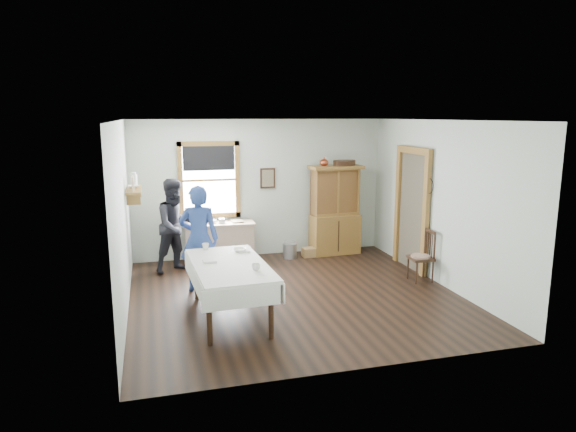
{
  "coord_description": "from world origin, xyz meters",
  "views": [
    {
      "loc": [
        -2.1,
        -7.37,
        2.77
      ],
      "look_at": [
        -0.02,
        0.3,
        1.21
      ],
      "focal_mm": 32.0,
      "sensor_mm": 36.0,
      "label": 1
    }
  ],
  "objects_px": {
    "woman_blue": "(199,243)",
    "figure_dark": "(176,229)",
    "china_hutch": "(335,210)",
    "work_counter": "(220,242)",
    "wicker_basket": "(310,252)",
    "spindle_chair": "(421,256)",
    "pail": "(290,250)",
    "dining_table": "(230,290)"
  },
  "relations": [
    {
      "from": "work_counter",
      "to": "figure_dark",
      "type": "relative_size",
      "value": 0.85
    },
    {
      "from": "work_counter",
      "to": "woman_blue",
      "type": "distance_m",
      "value": 1.71
    },
    {
      "from": "dining_table",
      "to": "wicker_basket",
      "type": "height_order",
      "value": "dining_table"
    },
    {
      "from": "dining_table",
      "to": "figure_dark",
      "type": "relative_size",
      "value": 1.24
    },
    {
      "from": "china_hutch",
      "to": "wicker_basket",
      "type": "xyz_separation_m",
      "value": [
        -0.57,
        -0.13,
        -0.8
      ]
    },
    {
      "from": "pail",
      "to": "woman_blue",
      "type": "height_order",
      "value": "woman_blue"
    },
    {
      "from": "work_counter",
      "to": "figure_dark",
      "type": "bearing_deg",
      "value": -151.06
    },
    {
      "from": "dining_table",
      "to": "woman_blue",
      "type": "bearing_deg",
      "value": 103.54
    },
    {
      "from": "china_hutch",
      "to": "wicker_basket",
      "type": "relative_size",
      "value": 5.84
    },
    {
      "from": "china_hutch",
      "to": "woman_blue",
      "type": "bearing_deg",
      "value": -154.77
    },
    {
      "from": "wicker_basket",
      "to": "work_counter",
      "type": "bearing_deg",
      "value": 175.83
    },
    {
      "from": "china_hutch",
      "to": "woman_blue",
      "type": "relative_size",
      "value": 1.13
    },
    {
      "from": "work_counter",
      "to": "pail",
      "type": "height_order",
      "value": "work_counter"
    },
    {
      "from": "dining_table",
      "to": "woman_blue",
      "type": "relative_size",
      "value": 1.22
    },
    {
      "from": "woman_blue",
      "to": "figure_dark",
      "type": "bearing_deg",
      "value": -62.22
    },
    {
      "from": "dining_table",
      "to": "wicker_basket",
      "type": "xyz_separation_m",
      "value": [
        2.01,
        2.67,
        -0.3
      ]
    },
    {
      "from": "figure_dark",
      "to": "pail",
      "type": "bearing_deg",
      "value": -19.51
    },
    {
      "from": "spindle_chair",
      "to": "work_counter",
      "type": "bearing_deg",
      "value": 150.02
    },
    {
      "from": "china_hutch",
      "to": "dining_table",
      "type": "relative_size",
      "value": 0.93
    },
    {
      "from": "china_hutch",
      "to": "woman_blue",
      "type": "distance_m",
      "value": 3.28
    },
    {
      "from": "dining_table",
      "to": "pail",
      "type": "xyz_separation_m",
      "value": [
        1.6,
        2.69,
        -0.24
      ]
    },
    {
      "from": "work_counter",
      "to": "spindle_chair",
      "type": "distance_m",
      "value": 3.75
    },
    {
      "from": "china_hutch",
      "to": "figure_dark",
      "type": "height_order",
      "value": "china_hutch"
    },
    {
      "from": "work_counter",
      "to": "dining_table",
      "type": "xyz_separation_m",
      "value": [
        -0.23,
        -2.8,
        0.0
      ]
    },
    {
      "from": "dining_table",
      "to": "spindle_chair",
      "type": "relative_size",
      "value": 2.18
    },
    {
      "from": "work_counter",
      "to": "spindle_chair",
      "type": "height_order",
      "value": "spindle_chair"
    },
    {
      "from": "work_counter",
      "to": "dining_table",
      "type": "relative_size",
      "value": 0.69
    },
    {
      "from": "spindle_chair",
      "to": "woman_blue",
      "type": "distance_m",
      "value": 3.7
    },
    {
      "from": "work_counter",
      "to": "spindle_chair",
      "type": "xyz_separation_m",
      "value": [
        3.13,
        -2.08,
        0.06
      ]
    },
    {
      "from": "spindle_chair",
      "to": "pail",
      "type": "xyz_separation_m",
      "value": [
        -1.76,
        1.97,
        -0.29
      ]
    },
    {
      "from": "china_hutch",
      "to": "pail",
      "type": "xyz_separation_m",
      "value": [
        -0.98,
        -0.11,
        -0.74
      ]
    },
    {
      "from": "work_counter",
      "to": "pail",
      "type": "xyz_separation_m",
      "value": [
        1.37,
        -0.11,
        -0.23
      ]
    },
    {
      "from": "work_counter",
      "to": "pail",
      "type": "relative_size",
      "value": 4.5
    },
    {
      "from": "woman_blue",
      "to": "work_counter",
      "type": "bearing_deg",
      "value": -94.66
    },
    {
      "from": "woman_blue",
      "to": "wicker_basket",
      "type": "bearing_deg",
      "value": -134.08
    },
    {
      "from": "spindle_chair",
      "to": "wicker_basket",
      "type": "relative_size",
      "value": 2.89
    },
    {
      "from": "woman_blue",
      "to": "spindle_chair",
      "type": "bearing_deg",
      "value": -173.98
    },
    {
      "from": "spindle_chair",
      "to": "pail",
      "type": "distance_m",
      "value": 2.65
    },
    {
      "from": "dining_table",
      "to": "figure_dark",
      "type": "height_order",
      "value": "figure_dark"
    },
    {
      "from": "pail",
      "to": "spindle_chair",
      "type": "bearing_deg",
      "value": -48.22
    },
    {
      "from": "wicker_basket",
      "to": "figure_dark",
      "type": "relative_size",
      "value": 0.2
    },
    {
      "from": "spindle_chair",
      "to": "pail",
      "type": "relative_size",
      "value": 2.98
    }
  ]
}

